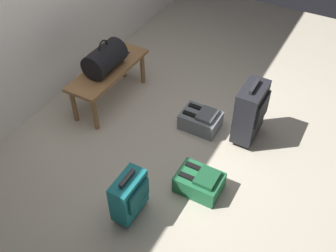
{
  "coord_description": "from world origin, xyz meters",
  "views": [
    {
      "loc": [
        -2.35,
        -1.16,
        2.7
      ],
      "look_at": [
        -0.07,
        0.11,
        0.25
      ],
      "focal_mm": 41.7,
      "sensor_mm": 36.0,
      "label": 1
    }
  ],
  "objects_px": {
    "bench": "(109,73)",
    "suitcase_small_teal": "(130,195)",
    "suitcase_upright_charcoal": "(250,112)",
    "backpack_green": "(200,182)",
    "cell_phone": "(122,52)",
    "duffel_bag_black": "(105,59)",
    "backpack_grey": "(201,120)"
  },
  "relations": [
    {
      "from": "bench",
      "to": "backpack_green",
      "type": "relative_size",
      "value": 2.63
    },
    {
      "from": "duffel_bag_black",
      "to": "backpack_green",
      "type": "bearing_deg",
      "value": -113.85
    },
    {
      "from": "suitcase_upright_charcoal",
      "to": "backpack_green",
      "type": "bearing_deg",
      "value": 171.43
    },
    {
      "from": "bench",
      "to": "suitcase_small_teal",
      "type": "bearing_deg",
      "value": -138.71
    },
    {
      "from": "duffel_bag_black",
      "to": "backpack_grey",
      "type": "bearing_deg",
      "value": -83.8
    },
    {
      "from": "duffel_bag_black",
      "to": "cell_phone",
      "type": "distance_m",
      "value": 0.37
    },
    {
      "from": "cell_phone",
      "to": "suitcase_small_teal",
      "type": "distance_m",
      "value": 1.77
    },
    {
      "from": "bench",
      "to": "cell_phone",
      "type": "xyz_separation_m",
      "value": [
        0.31,
        0.03,
        0.07
      ]
    },
    {
      "from": "duffel_bag_black",
      "to": "suitcase_small_teal",
      "type": "xyz_separation_m",
      "value": [
        -1.09,
        -0.99,
        -0.31
      ]
    },
    {
      "from": "bench",
      "to": "suitcase_small_teal",
      "type": "distance_m",
      "value": 1.5
    },
    {
      "from": "backpack_grey",
      "to": "backpack_green",
      "type": "bearing_deg",
      "value": -155.12
    },
    {
      "from": "suitcase_small_teal",
      "to": "bench",
      "type": "bearing_deg",
      "value": 41.29
    },
    {
      "from": "backpack_grey",
      "to": "backpack_green",
      "type": "height_order",
      "value": "same"
    },
    {
      "from": "suitcase_upright_charcoal",
      "to": "backpack_green",
      "type": "distance_m",
      "value": 0.85
    },
    {
      "from": "duffel_bag_black",
      "to": "cell_phone",
      "type": "xyz_separation_m",
      "value": [
        0.34,
        0.03,
        -0.13
      ]
    },
    {
      "from": "bench",
      "to": "cell_phone",
      "type": "relative_size",
      "value": 6.94
    },
    {
      "from": "duffel_bag_black",
      "to": "backpack_green",
      "type": "xyz_separation_m",
      "value": [
        -0.6,
        -1.36,
        -0.46
      ]
    },
    {
      "from": "duffel_bag_black",
      "to": "cell_phone",
      "type": "height_order",
      "value": "duffel_bag_black"
    },
    {
      "from": "suitcase_small_teal",
      "to": "backpack_green",
      "type": "xyz_separation_m",
      "value": [
        0.49,
        -0.37,
        -0.15
      ]
    },
    {
      "from": "bench",
      "to": "backpack_green",
      "type": "bearing_deg",
      "value": -114.92
    },
    {
      "from": "cell_phone",
      "to": "backpack_green",
      "type": "relative_size",
      "value": 0.38
    },
    {
      "from": "cell_phone",
      "to": "suitcase_upright_charcoal",
      "type": "distance_m",
      "value": 1.52
    },
    {
      "from": "duffel_bag_black",
      "to": "suitcase_small_teal",
      "type": "height_order",
      "value": "duffel_bag_black"
    },
    {
      "from": "cell_phone",
      "to": "backpack_green",
      "type": "xyz_separation_m",
      "value": [
        -0.94,
        -1.39,
        -0.33
      ]
    },
    {
      "from": "cell_phone",
      "to": "backpack_green",
      "type": "distance_m",
      "value": 1.71
    },
    {
      "from": "suitcase_upright_charcoal",
      "to": "backpack_green",
      "type": "relative_size",
      "value": 1.68
    },
    {
      "from": "duffel_bag_black",
      "to": "suitcase_small_teal",
      "type": "distance_m",
      "value": 1.51
    },
    {
      "from": "suitcase_small_teal",
      "to": "suitcase_upright_charcoal",
      "type": "bearing_deg",
      "value": -20.89
    },
    {
      "from": "backpack_grey",
      "to": "backpack_green",
      "type": "xyz_separation_m",
      "value": [
        -0.71,
        -0.33,
        0.0
      ]
    },
    {
      "from": "duffel_bag_black",
      "to": "backpack_green",
      "type": "relative_size",
      "value": 1.16
    },
    {
      "from": "backpack_green",
      "to": "suitcase_upright_charcoal",
      "type": "bearing_deg",
      "value": -8.57
    },
    {
      "from": "cell_phone",
      "to": "backpack_green",
      "type": "height_order",
      "value": "cell_phone"
    }
  ]
}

